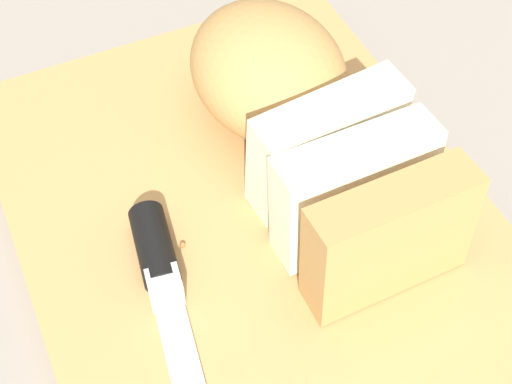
% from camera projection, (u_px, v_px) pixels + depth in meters
% --- Properties ---
extents(ground_plane, '(3.00, 3.00, 0.00)m').
position_uv_depth(ground_plane, '(256.00, 236.00, 0.52)').
color(ground_plane, gray).
extents(cutting_board, '(0.42, 0.31, 0.02)m').
position_uv_depth(cutting_board, '(256.00, 228.00, 0.51)').
color(cutting_board, tan).
rests_on(cutting_board, ground_plane).
extents(bread_loaf, '(0.25, 0.12, 0.08)m').
position_uv_depth(bread_loaf, '(300.00, 114.00, 0.51)').
color(bread_loaf, tan).
rests_on(bread_loaf, cutting_board).
extents(bread_knife, '(0.27, 0.06, 0.02)m').
position_uv_depth(bread_knife, '(167.00, 296.00, 0.46)').
color(bread_knife, silver).
rests_on(bread_knife, cutting_board).
extents(crumb_near_knife, '(0.00, 0.00, 0.00)m').
position_uv_depth(crumb_near_knife, '(272.00, 151.00, 0.54)').
color(crumb_near_knife, '#996633').
rests_on(crumb_near_knife, cutting_board).
extents(crumb_near_loaf, '(0.00, 0.00, 0.00)m').
position_uv_depth(crumb_near_loaf, '(181.00, 241.00, 0.49)').
color(crumb_near_loaf, '#996633').
rests_on(crumb_near_loaf, cutting_board).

